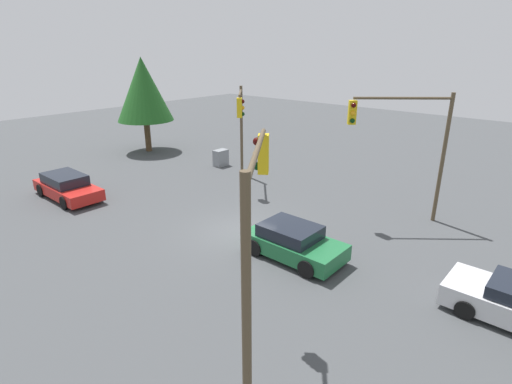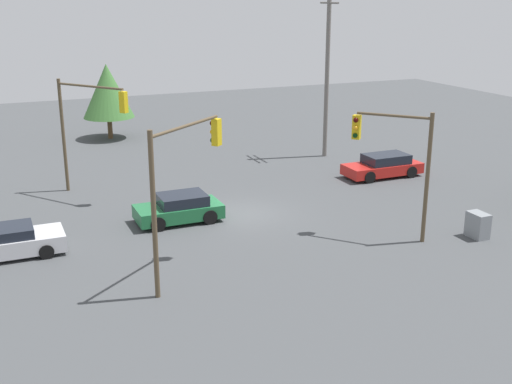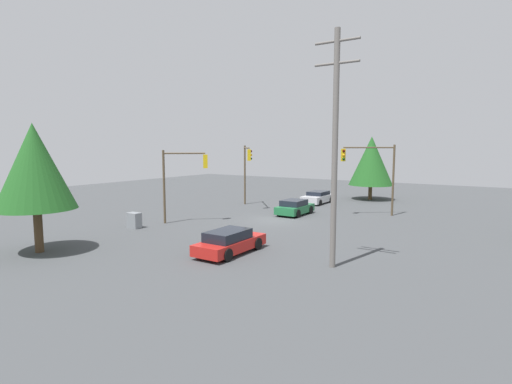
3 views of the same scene
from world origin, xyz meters
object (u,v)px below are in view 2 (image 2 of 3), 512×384
object	(u,v)px
sedan_green	(179,208)
traffic_signal_aux	(87,117)
sedan_red	(383,166)
electrical_cabinet	(478,225)
sedan_silver	(8,242)
traffic_signal_cross	(182,171)
traffic_signal_main	(397,152)

from	to	relation	value
sedan_green	traffic_signal_aux	size ratio (longest dim) A/B	0.66
sedan_red	electrical_cabinet	size ratio (longest dim) A/B	4.09
sedan_silver	sedan_red	xyz separation A→B (m)	(4.09, -20.93, 0.03)
traffic_signal_cross	electrical_cabinet	bearing A→B (deg)	-44.15
sedan_green	traffic_signal_main	world-z (taller)	traffic_signal_main
sedan_red	traffic_signal_main	xyz separation A→B (m)	(-8.45, 5.24, 3.22)
traffic_signal_main	sedan_green	bearing A→B (deg)	13.49
sedan_green	sedan_red	size ratio (longest dim) A/B	0.87
sedan_green	traffic_signal_aux	xyz separation A→B (m)	(5.79, 3.08, 3.58)
traffic_signal_main	traffic_signal_aux	xyz separation A→B (m)	(11.42, 11.11, 0.36)
sedan_red	traffic_signal_main	bearing A→B (deg)	148.20
sedan_red	traffic_signal_cross	distance (m)	17.76
traffic_signal_cross	sedan_green	bearing A→B (deg)	35.38
electrical_cabinet	sedan_green	bearing A→B (deg)	57.99
sedan_green	traffic_signal_main	distance (m)	10.32
sedan_silver	traffic_signal_main	size ratio (longest dim) A/B	0.77
sedan_silver	electrical_cabinet	xyz separation A→B (m)	(-5.90, -19.13, -0.05)
sedan_silver	traffic_signal_aux	distance (m)	9.16
traffic_signal_cross	sedan_silver	bearing A→B (deg)	101.17
traffic_signal_main	traffic_signal_cross	world-z (taller)	traffic_signal_cross
sedan_green	traffic_signal_aux	distance (m)	7.47
sedan_red	electrical_cabinet	xyz separation A→B (m)	(-9.99, 1.80, -0.08)
sedan_silver	electrical_cabinet	bearing A→B (deg)	72.86
traffic_signal_main	electrical_cabinet	world-z (taller)	traffic_signal_main
sedan_green	sedan_red	bearing A→B (deg)	-78.00
sedan_red	electrical_cabinet	bearing A→B (deg)	169.79
sedan_green	electrical_cabinet	size ratio (longest dim) A/B	3.54
sedan_red	traffic_signal_main	world-z (taller)	traffic_signal_main
traffic_signal_aux	traffic_signal_cross	bearing A→B (deg)	-29.49
traffic_signal_cross	traffic_signal_main	bearing A→B (deg)	-36.59
sedan_red	traffic_signal_cross	xyz separation A→B (m)	(-8.98, 14.91, 3.53)
traffic_signal_main	traffic_signal_cross	size ratio (longest dim) A/B	0.94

